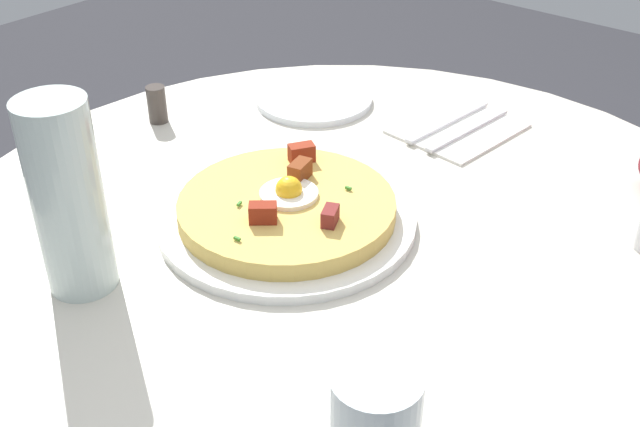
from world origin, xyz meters
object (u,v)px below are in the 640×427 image
dining_table (350,345)px  bread_plate (314,99)px  breakfast_pizza (287,206)px  knife (448,122)px  pepper_shaker (157,104)px  fork (468,130)px  water_bottle (68,198)px  pizza_plate (287,220)px

dining_table → bread_plate: bread_plate is taller
dining_table → breakfast_pizza: breakfast_pizza is taller
dining_table → knife: bearing=-168.6°
dining_table → pepper_shaker: size_ratio=18.48×
bread_plate → pepper_shaker: size_ratio=3.27×
fork → water_bottle: water_bottle is taller
knife → pepper_shaker: 0.43m
water_bottle → pepper_shaker: 0.40m
dining_table → pizza_plate: size_ratio=3.33×
fork → dining_table: bearing=-169.2°
knife → water_bottle: bearing=175.9°
dining_table → fork: bearing=-175.1°
pizza_plate → fork: bearing=172.6°
fork → water_bottle: bearing=172.3°
breakfast_pizza → pepper_shaker: (-0.08, -0.33, 0.00)m
pizza_plate → pepper_shaker: pepper_shaker is taller
pizza_plate → bread_plate: 0.34m
bread_plate → water_bottle: water_bottle is taller
fork → pizza_plate: bearing=178.5°
water_bottle → pepper_shaker: bearing=-142.1°
fork → knife: size_ratio=1.00×
breakfast_pizza → knife: 0.34m
fork → water_bottle: (0.56, -0.14, 0.10)m
bread_plate → fork: (-0.06, 0.24, 0.00)m
breakfast_pizza → bread_plate: (-0.28, -0.20, -0.02)m
fork → knife: (-0.00, -0.04, 0.00)m
pepper_shaker → water_bottle: bearing=37.9°
dining_table → fork: size_ratio=5.65×
dining_table → pepper_shaker: (-0.05, -0.40, 0.21)m
bread_plate → dining_table: bearing=47.4°
bread_plate → knife: bread_plate is taller
fork → knife: 0.04m
pizza_plate → breakfast_pizza: (-0.00, -0.00, 0.02)m
fork → water_bottle: 0.59m
pizza_plate → breakfast_pizza: 0.02m
dining_table → breakfast_pizza: 0.22m
bread_plate → water_bottle: size_ratio=0.85×
pizza_plate → water_bottle: size_ratio=1.44×
breakfast_pizza → fork: breakfast_pizza is taller
dining_table → water_bottle: water_bottle is taller
bread_plate → knife: size_ratio=1.00×
fork → pepper_shaker: pepper_shaker is taller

